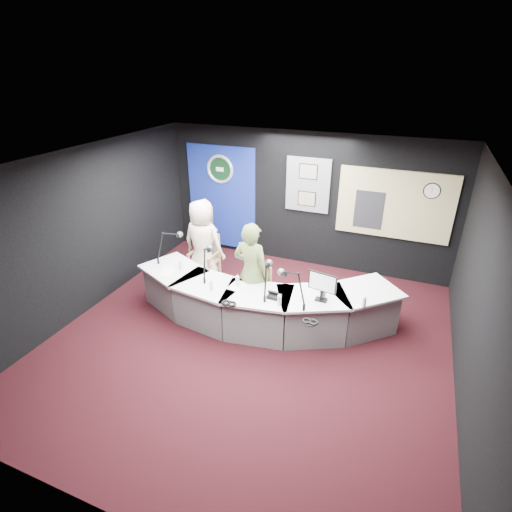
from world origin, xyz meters
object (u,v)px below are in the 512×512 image
at_px(person_man, 203,243).
at_px(armchair_left, 204,262).
at_px(person_woman, 251,273).
at_px(armchair_right, 252,294).
at_px(broadcast_desk, 259,302).

bearing_deg(person_man, armchair_left, -0.00).
relative_size(armchair_left, person_woman, 0.51).
xyz_separation_m(armchair_right, person_man, (-1.34, 0.79, 0.39)).
distance_m(broadcast_desk, armchair_left, 1.73).
xyz_separation_m(armchair_left, armchair_right, (1.34, -0.79, 0.02)).
distance_m(armchair_left, person_man, 0.41).
relative_size(broadcast_desk, armchair_right, 4.79).
xyz_separation_m(person_man, person_woman, (1.34, -0.79, 0.02)).
bearing_deg(person_man, person_woman, 153.23).
bearing_deg(armchair_right, person_woman, 20.72).
height_order(armchair_right, person_man, person_man).
bearing_deg(person_woman, armchair_left, -24.03).
distance_m(broadcast_desk, person_woman, 0.53).
bearing_deg(person_woman, armchair_right, 6.40).
distance_m(armchair_right, person_man, 1.60).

